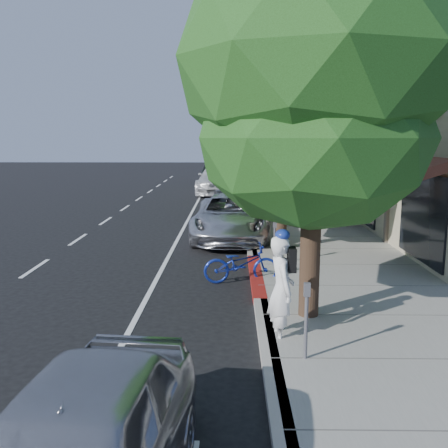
{
  "coord_description": "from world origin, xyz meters",
  "views": [
    {
      "loc": [
        -0.64,
        -11.56,
        3.68
      ],
      "look_at": [
        -0.85,
        1.65,
        1.35
      ],
      "focal_mm": 40.0,
      "sensor_mm": 36.0,
      "label": 1
    }
  ],
  "objects_px": {
    "street_tree_5": "(252,122)",
    "pedestrian": "(332,205)",
    "street_tree_2": "(269,115)",
    "street_tree_3": "(261,112)",
    "silver_suv": "(231,217)",
    "street_tree_0": "(316,68)",
    "white_pickup": "(219,179)",
    "cyclist": "(281,290)",
    "bicycle": "(241,264)",
    "street_tree_4": "(255,125)",
    "dark_suv_far": "(213,174)",
    "street_tree_1": "(283,110)",
    "dark_sedan": "(235,208)"
  },
  "relations": [
    {
      "from": "cyclist",
      "to": "street_tree_5",
      "type": "bearing_deg",
      "value": -10.47
    },
    {
      "from": "dark_sedan",
      "to": "white_pickup",
      "type": "height_order",
      "value": "white_pickup"
    },
    {
      "from": "street_tree_1",
      "to": "street_tree_3",
      "type": "bearing_deg",
      "value": 90.0
    },
    {
      "from": "silver_suv",
      "to": "street_tree_0",
      "type": "bearing_deg",
      "value": -77.47
    },
    {
      "from": "bicycle",
      "to": "street_tree_1",
      "type": "bearing_deg",
      "value": -28.09
    },
    {
      "from": "street_tree_0",
      "to": "white_pickup",
      "type": "relative_size",
      "value": 1.26
    },
    {
      "from": "pedestrian",
      "to": "street_tree_4",
      "type": "bearing_deg",
      "value": -99.92
    },
    {
      "from": "silver_suv",
      "to": "bicycle",
      "type": "bearing_deg",
      "value": -85.47
    },
    {
      "from": "cyclist",
      "to": "pedestrian",
      "type": "height_order",
      "value": "cyclist"
    },
    {
      "from": "street_tree_2",
      "to": "pedestrian",
      "type": "xyz_separation_m",
      "value": [
        2.43,
        -2.01,
        -3.55
      ]
    },
    {
      "from": "street_tree_5",
      "to": "bicycle",
      "type": "height_order",
      "value": "street_tree_5"
    },
    {
      "from": "street_tree_1",
      "to": "dark_sedan",
      "type": "relative_size",
      "value": 1.69
    },
    {
      "from": "dark_sedan",
      "to": "white_pickup",
      "type": "bearing_deg",
      "value": 87.37
    },
    {
      "from": "cyclist",
      "to": "bicycle",
      "type": "distance_m",
      "value": 3.78
    },
    {
      "from": "street_tree_1",
      "to": "street_tree_4",
      "type": "xyz_separation_m",
      "value": [
        -0.0,
        18.0,
        -0.06
      ]
    },
    {
      "from": "bicycle",
      "to": "white_pickup",
      "type": "distance_m",
      "value": 20.34
    },
    {
      "from": "street_tree_4",
      "to": "white_pickup",
      "type": "bearing_deg",
      "value": -157.13
    },
    {
      "from": "street_tree_2",
      "to": "bicycle",
      "type": "height_order",
      "value": "street_tree_2"
    },
    {
      "from": "street_tree_3",
      "to": "street_tree_4",
      "type": "relative_size",
      "value": 1.11
    },
    {
      "from": "street_tree_3",
      "to": "white_pickup",
      "type": "bearing_deg",
      "value": 115.37
    },
    {
      "from": "street_tree_3",
      "to": "dark_suv_far",
      "type": "xyz_separation_m",
      "value": [
        -3.06,
        12.0,
        -4.24
      ]
    },
    {
      "from": "street_tree_0",
      "to": "street_tree_2",
      "type": "xyz_separation_m",
      "value": [
        0.0,
        12.0,
        -0.36
      ]
    },
    {
      "from": "street_tree_2",
      "to": "street_tree_5",
      "type": "height_order",
      "value": "street_tree_5"
    },
    {
      "from": "street_tree_2",
      "to": "dark_sedan",
      "type": "bearing_deg",
      "value": -144.46
    },
    {
      "from": "street_tree_0",
      "to": "street_tree_4",
      "type": "height_order",
      "value": "street_tree_0"
    },
    {
      "from": "street_tree_4",
      "to": "street_tree_5",
      "type": "xyz_separation_m",
      "value": [
        0.0,
        6.0,
        0.34
      ]
    },
    {
      "from": "street_tree_3",
      "to": "street_tree_5",
      "type": "height_order",
      "value": "street_tree_3"
    },
    {
      "from": "dark_sedan",
      "to": "white_pickup",
      "type": "relative_size",
      "value": 0.68
    },
    {
      "from": "cyclist",
      "to": "pedestrian",
      "type": "relative_size",
      "value": 1.16
    },
    {
      "from": "street_tree_2",
      "to": "pedestrian",
      "type": "relative_size",
      "value": 4.31
    },
    {
      "from": "silver_suv",
      "to": "dark_sedan",
      "type": "bearing_deg",
      "value": 88.53
    },
    {
      "from": "street_tree_5",
      "to": "dark_sedan",
      "type": "height_order",
      "value": "street_tree_5"
    },
    {
      "from": "street_tree_4",
      "to": "pedestrian",
      "type": "relative_size",
      "value": 4.28
    },
    {
      "from": "white_pickup",
      "to": "pedestrian",
      "type": "relative_size",
      "value": 3.78
    },
    {
      "from": "street_tree_3",
      "to": "dark_sedan",
      "type": "xyz_separation_m",
      "value": [
        -1.4,
        -7.0,
        -4.27
      ]
    },
    {
      "from": "street_tree_2",
      "to": "street_tree_3",
      "type": "xyz_separation_m",
      "value": [
        0.0,
        6.0,
        0.44
      ]
    },
    {
      "from": "street_tree_2",
      "to": "dark_suv_far",
      "type": "height_order",
      "value": "street_tree_2"
    },
    {
      "from": "street_tree_2",
      "to": "street_tree_4",
      "type": "relative_size",
      "value": 1.01
    },
    {
      "from": "street_tree_5",
      "to": "silver_suv",
      "type": "distance_m",
      "value": 22.13
    },
    {
      "from": "dark_sedan",
      "to": "street_tree_2",
      "type": "bearing_deg",
      "value": 28.28
    },
    {
      "from": "street_tree_1",
      "to": "street_tree_2",
      "type": "bearing_deg",
      "value": 90.0
    },
    {
      "from": "street_tree_1",
      "to": "dark_suv_far",
      "type": "relative_size",
      "value": 1.68
    },
    {
      "from": "street_tree_4",
      "to": "street_tree_2",
      "type": "bearing_deg",
      "value": -90.0
    },
    {
      "from": "cyclist",
      "to": "dark_suv_far",
      "type": "xyz_separation_m",
      "value": [
        -2.41,
        31.0,
        -0.23
      ]
    },
    {
      "from": "street_tree_3",
      "to": "silver_suv",
      "type": "distance_m",
      "value": 10.69
    },
    {
      "from": "street_tree_5",
      "to": "pedestrian",
      "type": "height_order",
      "value": "street_tree_5"
    },
    {
      "from": "street_tree_0",
      "to": "street_tree_3",
      "type": "relative_size",
      "value": 1.0
    },
    {
      "from": "street_tree_2",
      "to": "silver_suv",
      "type": "bearing_deg",
      "value": -112.77
    },
    {
      "from": "street_tree_2",
      "to": "dark_suv_far",
      "type": "distance_m",
      "value": 18.65
    },
    {
      "from": "street_tree_5",
      "to": "dark_suv_far",
      "type": "relative_size",
      "value": 1.73
    }
  ]
}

